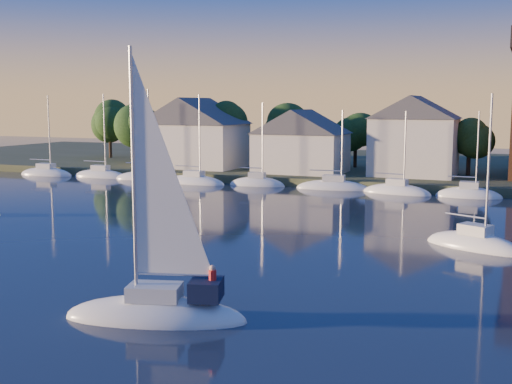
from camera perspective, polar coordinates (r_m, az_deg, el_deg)
The scene contains 10 objects.
ground at distance 31.41m, azimuth -20.81°, elevation -10.84°, with size 260.00×260.00×0.00m, color black.
shoreline_land at distance 99.00m, azimuth 10.70°, elevation 2.03°, with size 160.00×50.00×2.00m, color #363F24.
wooden_dock at distance 76.82m, azimuth 7.01°, elevation 0.46°, with size 120.00×3.00×1.00m, color brown.
clubhouse_west at distance 90.23m, azimuth -5.44°, elevation 5.36°, with size 13.65×9.45×9.64m.
clubhouse_centre at distance 82.90m, azimuth 4.03°, elevation 4.61°, with size 11.55×8.40×8.08m.
clubhouse_east at distance 81.39m, azimuth 13.90°, elevation 4.95°, with size 10.50×8.40×9.80m.
tree_line at distance 86.40m, azimuth 10.41°, elevation 5.98°, with size 93.40×5.40×8.90m.
moored_fleet at distance 78.20m, azimuth -2.08°, elevation 0.72°, with size 63.50×2.40×12.05m.
hero_sailboat at distance 30.04m, azimuth -8.70°, elevation -10.13°, with size 8.93×5.03×13.39m.
drifting_sailboat_right at distance 46.43m, azimuth 18.86°, elevation -4.63°, with size 7.64×5.29×11.57m.
Camera 1 is at (20.94, -21.26, 9.79)m, focal length 45.00 mm.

